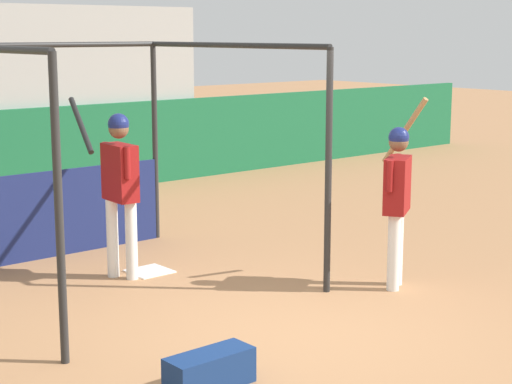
{
  "coord_description": "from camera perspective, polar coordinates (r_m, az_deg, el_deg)",
  "views": [
    {
      "loc": [
        -5.09,
        -5.31,
        2.67
      ],
      "look_at": [
        0.72,
        1.51,
        1.0
      ],
      "focal_mm": 60.0,
      "sensor_mm": 36.0,
      "label": 1
    }
  ],
  "objects": [
    {
      "name": "ground_plane",
      "position": [
        7.83,
        3.23,
        -9.41
      ],
      "size": [
        60.0,
        60.0,
        0.0
      ],
      "primitive_type": "plane",
      "color": "#A8754C"
    },
    {
      "name": "batting_cage",
      "position": [
        9.88,
        -11.9,
        1.45
      ],
      "size": [
        3.11,
        3.24,
        2.56
      ],
      "color": "#282828",
      "rests_on": "ground"
    },
    {
      "name": "home_plate",
      "position": [
        9.82,
        -7.11,
        -5.26
      ],
      "size": [
        0.44,
        0.44,
        0.02
      ],
      "color": "white",
      "rests_on": "ground"
    },
    {
      "name": "player_batter",
      "position": [
        9.39,
        -9.12,
        0.88
      ],
      "size": [
        0.53,
        0.95,
        1.97
      ],
      "rotation": [
        0.0,
        0.0,
        1.51
      ],
      "color": "white",
      "rests_on": "ground"
    },
    {
      "name": "player_waiting",
      "position": [
        9.06,
        9.39,
        0.03
      ],
      "size": [
        0.67,
        0.69,
        2.01
      ],
      "rotation": [
        0.0,
        0.0,
        0.55
      ],
      "color": "white",
      "rests_on": "ground"
    },
    {
      "name": "equipment_bag",
      "position": [
        6.66,
        -3.11,
        -11.78
      ],
      "size": [
        0.7,
        0.28,
        0.28
      ],
      "color": "navy",
      "rests_on": "ground"
    }
  ]
}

